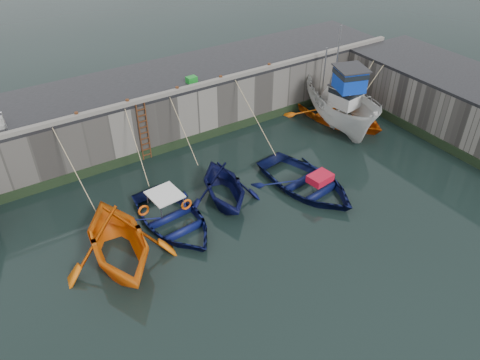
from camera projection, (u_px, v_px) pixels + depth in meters
ground at (292, 257)px, 18.88m from camera, size 120.00×120.00×0.00m
quay_back at (159, 105)px, 26.54m from camera, size 30.00×5.00×3.00m
quay_right at (473, 110)px, 26.03m from camera, size 5.00×15.00×3.00m
road_back at (156, 79)px, 25.62m from camera, size 30.00×5.00×0.16m
kerb_back at (175, 92)px, 23.91m from camera, size 30.00×0.30×0.20m
algae_back at (181, 143)px, 25.54m from camera, size 30.00×0.08×0.50m
algae_right at (437, 142)px, 25.65m from camera, size 0.08×15.00×0.50m
ladder at (144, 132)px, 23.85m from camera, size 0.51×0.08×3.20m
boat_near_white at (121, 260)px, 18.76m from camera, size 5.07×5.73×2.81m
boat_near_white_rope at (86, 202)px, 21.81m from camera, size 0.04×4.70×3.10m
boat_near_blue at (173, 224)px, 20.53m from camera, size 4.09×5.39×1.05m
boat_near_blue_rope at (138, 179)px, 23.29m from camera, size 0.04×4.03×3.10m
boat_near_blacktrim at (224, 199)px, 21.95m from camera, size 4.49×4.91×2.21m
boat_near_blacktrim_rope at (186, 161)px, 24.60m from camera, size 0.04×3.80×3.10m
boat_near_navy at (306, 188)px, 22.68m from camera, size 4.68×6.01×1.14m
boat_near_navy_rope at (253, 146)px, 25.79m from camera, size 0.04×4.88×3.10m
boat_far_white at (341, 106)px, 27.13m from camera, size 4.86×7.83×5.83m
boat_far_orange at (336, 111)px, 28.23m from camera, size 5.62×7.23×4.37m
fish_crate at (192, 80)px, 24.96m from camera, size 0.56×0.43×0.32m
bollard_a at (77, 115)px, 21.77m from camera, size 0.18×0.18×0.28m
bollard_b at (128, 102)px, 22.86m from camera, size 0.18×0.18×0.28m
bollard_c at (177, 89)px, 24.04m from camera, size 0.18×0.18×0.28m
bollard_d at (221, 78)px, 25.17m from camera, size 0.18×0.18×0.28m
bollard_e at (269, 66)px, 26.56m from camera, size 0.18×0.18×0.28m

